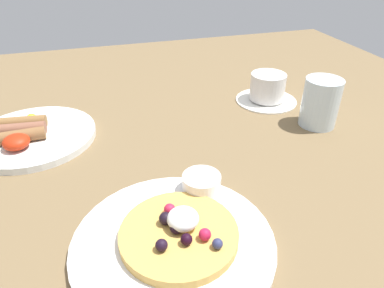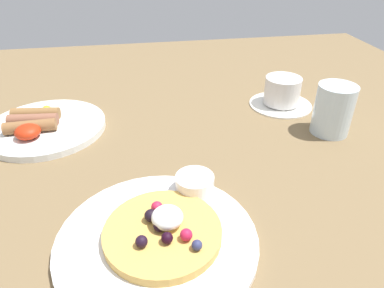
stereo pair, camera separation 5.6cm
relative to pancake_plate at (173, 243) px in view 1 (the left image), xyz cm
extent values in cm
cube|color=brown|center=(2.82, 17.86, -2.04)|extent=(150.83, 143.12, 3.00)
cylinder|color=white|center=(0.00, 0.00, 0.00)|extent=(25.20, 25.20, 1.08)
cylinder|color=gold|center=(0.74, 0.07, 1.16)|extent=(14.74, 14.74, 1.25)
sphere|color=#CD2141|center=(0.39, 3.28, 2.55)|extent=(1.52, 1.52, 1.52)
sphere|color=navy|center=(0.76, 0.39, 2.34)|extent=(1.10, 1.10, 1.10)
sphere|color=navy|center=(4.35, -3.73, 2.42)|extent=(1.26, 1.26, 1.26)
sphere|color=black|center=(1.10, -2.15, 2.49)|extent=(1.41, 1.41, 1.41)
sphere|color=black|center=(-1.87, -2.19, 2.52)|extent=(1.45, 1.45, 1.45)
sphere|color=black|center=(0.93, 0.13, 2.78)|extent=(1.98, 1.98, 1.98)
sphere|color=#C11C41|center=(3.37, -2.08, 2.54)|extent=(1.50, 1.50, 1.50)
sphere|color=black|center=(0.39, -0.07, 2.57)|extent=(1.56, 1.56, 1.56)
sphere|color=black|center=(-0.51, 1.75, 2.61)|extent=(1.65, 1.65, 1.65)
ellipsoid|color=white|center=(1.47, 0.74, 2.98)|extent=(3.96, 3.96, 2.38)
cylinder|color=white|center=(6.19, 7.91, 1.89)|extent=(5.58, 5.58, 2.69)
cylinder|color=#6E2F0E|center=(6.19, 7.91, 2.42)|extent=(4.58, 4.58, 0.32)
cylinder|color=white|center=(-18.87, 32.40, 0.10)|extent=(22.70, 22.70, 1.29)
cylinder|color=brown|center=(-20.85, 29.71, 1.91)|extent=(9.26, 2.71, 2.33)
cylinder|color=brown|center=(-20.87, 32.38, 1.91)|extent=(9.36, 3.26, 2.33)
cylinder|color=brown|center=(-20.90, 35.06, 1.91)|extent=(9.39, 3.46, 2.33)
ellipsoid|color=white|center=(-19.17, 36.93, 1.05)|extent=(6.25, 5.31, 0.60)
sphere|color=yellow|center=(-19.17, 36.93, 1.55)|extent=(2.00, 2.00, 2.00)
ellipsoid|color=#B7280F|center=(-20.81, 27.68, 1.99)|extent=(4.51, 4.51, 2.48)
cylinder|color=white|center=(30.50, 35.22, -0.23)|extent=(13.64, 13.64, 0.63)
cylinder|color=white|center=(30.50, 35.22, 2.99)|extent=(7.75, 7.75, 5.81)
torus|color=white|center=(32.57, 39.64, 3.28)|extent=(2.45, 4.01, 4.05)
cylinder|color=brown|center=(30.50, 35.22, 4.85)|extent=(6.58, 6.58, 0.46)
cylinder|color=silver|center=(35.14, 22.38, 4.24)|extent=(7.11, 7.11, 9.57)
camera|label=1|loc=(-6.38, -29.51, 33.36)|focal=32.60mm
camera|label=2|loc=(-0.91, -30.79, 33.36)|focal=32.60mm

